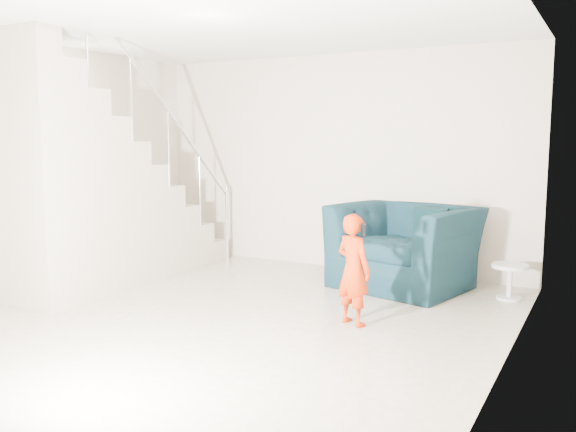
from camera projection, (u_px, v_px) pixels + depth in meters
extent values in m
plane|color=gray|center=(211.00, 323.00, 5.51)|extent=(5.50, 5.50, 0.00)
plane|color=silver|center=(205.00, 15.00, 5.16)|extent=(5.50, 5.50, 0.00)
plane|color=#BBAD98|center=(335.00, 162.00, 7.74)|extent=(5.00, 0.00, 5.00)
plane|color=#BBAD98|center=(17.00, 167.00, 6.51)|extent=(0.00, 5.50, 5.50)
plane|color=#BBAD98|center=(507.00, 185.00, 4.16)|extent=(0.00, 5.50, 5.50)
imported|color=black|center=(404.00, 246.00, 6.80)|extent=(1.66, 1.53, 0.91)
imported|color=#962104|center=(353.00, 270.00, 5.42)|extent=(0.43, 0.36, 1.00)
cylinder|color=silver|center=(510.00, 266.00, 6.28)|extent=(0.37, 0.37, 0.04)
cylinder|color=silver|center=(509.00, 284.00, 6.30)|extent=(0.06, 0.06, 0.33)
cylinder|color=silver|center=(509.00, 298.00, 6.32)|extent=(0.26, 0.26, 0.03)
cube|color=#ADA089|center=(191.00, 248.00, 8.48)|extent=(1.00, 0.30, 0.27)
cube|color=#ADA089|center=(178.00, 242.00, 8.20)|extent=(1.00, 0.30, 0.54)
cube|color=#ADA089|center=(163.00, 235.00, 7.93)|extent=(1.00, 0.30, 0.81)
cube|color=#ADA089|center=(147.00, 228.00, 7.65)|extent=(1.00, 0.30, 1.08)
cube|color=#ADA089|center=(130.00, 220.00, 7.37)|extent=(1.00, 0.30, 1.35)
cube|color=#ADA089|center=(111.00, 211.00, 7.09)|extent=(1.00, 0.30, 1.62)
cube|color=#ADA089|center=(91.00, 202.00, 6.81)|extent=(1.00, 0.30, 1.89)
cube|color=#ADA089|center=(70.00, 193.00, 6.53)|extent=(1.00, 0.30, 2.16)
cube|color=#ADA089|center=(46.00, 182.00, 6.25)|extent=(1.00, 0.30, 2.43)
cube|color=#ADA089|center=(20.00, 170.00, 5.97)|extent=(1.00, 0.30, 2.70)
cylinder|color=silver|center=(150.00, 85.00, 6.80)|extent=(0.04, 3.03, 2.73)
cylinder|color=silver|center=(227.00, 223.00, 8.33)|extent=(0.04, 0.04, 1.00)
cube|color=black|center=(431.00, 223.00, 6.88)|extent=(0.38, 0.18, 0.38)
cube|color=black|center=(360.00, 231.00, 7.12)|extent=(0.05, 0.49, 0.55)
cube|color=black|center=(364.00, 230.00, 5.27)|extent=(0.04, 0.05, 0.10)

